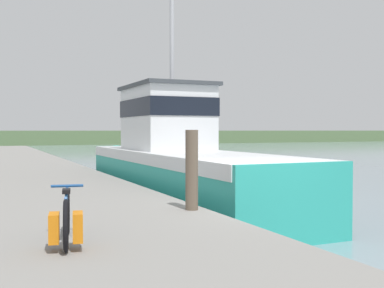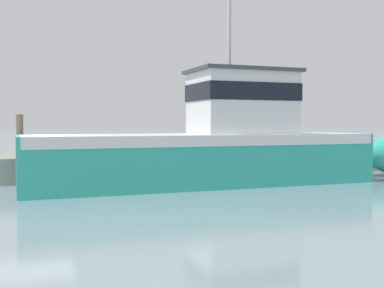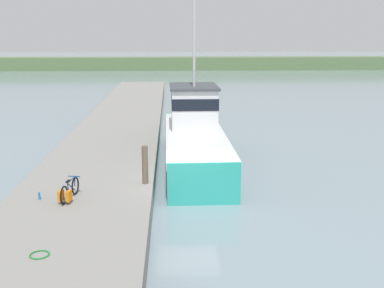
% 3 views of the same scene
% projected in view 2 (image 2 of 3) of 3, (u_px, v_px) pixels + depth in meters
% --- Properties ---
extents(ground_plane, '(320.00, 320.00, 0.00)m').
position_uv_depth(ground_plane, '(31.00, 190.00, 14.80)').
color(ground_plane, gray).
extents(dock_pier, '(5.12, 80.00, 0.89)m').
position_uv_depth(dock_pier, '(28.00, 165.00, 18.44)').
color(dock_pier, gray).
rests_on(dock_pier, ground_plane).
extents(fishing_boat_main, '(2.99, 13.84, 10.56)m').
position_uv_depth(fishing_boat_main, '(222.00, 143.00, 16.31)').
color(fishing_boat_main, teal).
rests_on(fishing_boat_main, ground_plane).
extents(mooring_post, '(0.23, 0.23, 1.48)m').
position_uv_depth(mooring_post, '(20.00, 136.00, 16.16)').
color(mooring_post, brown).
rests_on(mooring_post, dock_pier).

